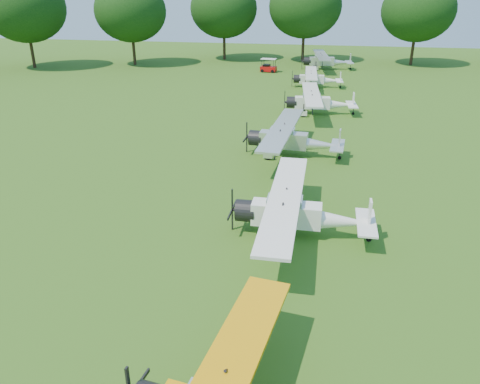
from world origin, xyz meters
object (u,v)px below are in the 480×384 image
object	(u,v)px
golf_cart	(268,68)
aircraft_4	(291,138)
aircraft_3	(297,211)
aircraft_6	(316,78)
aircraft_7	(326,60)
aircraft_5	(318,101)

from	to	relation	value
golf_cart	aircraft_4	bearing A→B (deg)	-72.46
aircraft_3	aircraft_6	xyz separation A→B (m)	(-0.71, 36.32, -0.16)
aircraft_4	aircraft_7	world-z (taller)	aircraft_7
aircraft_4	aircraft_5	world-z (taller)	aircraft_4
aircraft_4	aircraft_7	distance (m)	38.22
aircraft_7	aircraft_3	bearing A→B (deg)	-97.11
aircraft_5	aircraft_4	bearing A→B (deg)	-102.08
aircraft_4	golf_cart	world-z (taller)	aircraft_4
aircraft_7	golf_cart	xyz separation A→B (m)	(-7.72, -3.77, -0.73)
aircraft_4	aircraft_5	xyz separation A→B (m)	(1.39, 12.16, -0.04)
aircraft_3	aircraft_7	bearing A→B (deg)	89.49
aircraft_7	aircraft_6	bearing A→B (deg)	-100.53
aircraft_5	golf_cart	xyz separation A→B (m)	(-7.65, 22.27, -0.63)
aircraft_3	golf_cart	bearing A→B (deg)	99.03
aircraft_3	aircraft_4	world-z (taller)	aircraft_4
aircraft_5	aircraft_7	bearing A→B (deg)	84.27
aircraft_4	aircraft_5	bearing A→B (deg)	86.92
aircraft_3	golf_cart	xyz separation A→B (m)	(-7.60, 45.91, -0.65)
aircraft_4	aircraft_6	size ratio (longest dim) A/B	1.16
aircraft_3	aircraft_6	world-z (taller)	aircraft_3
aircraft_5	aircraft_6	bearing A→B (deg)	87.84
aircraft_6	aircraft_7	distance (m)	13.39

